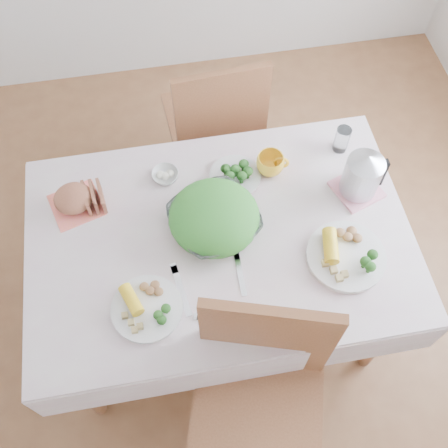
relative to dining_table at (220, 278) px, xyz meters
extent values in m
plane|color=brown|center=(0.00, 0.00, -0.38)|extent=(3.60, 3.60, 0.00)
cube|color=brown|center=(0.00, 0.00, 0.00)|extent=(1.40, 0.90, 0.75)
cube|color=silver|center=(0.00, 0.00, 0.38)|extent=(1.50, 1.00, 0.01)
cube|color=brown|center=(0.02, -0.65, 0.09)|extent=(0.60, 0.60, 1.06)
cube|color=brown|center=(0.10, 0.83, 0.09)|extent=(0.49, 0.49, 1.01)
imported|color=white|center=(-0.01, 0.05, 0.43)|extent=(0.43, 0.43, 0.08)
cylinder|color=white|center=(-0.31, -0.25, 0.40)|extent=(0.26, 0.26, 0.02)
cylinder|color=white|center=(0.46, -0.18, 0.40)|extent=(0.42, 0.42, 0.03)
cylinder|color=beige|center=(0.11, 0.26, 0.40)|extent=(0.24, 0.24, 0.02)
cube|color=#FF7562|center=(-0.55, 0.24, 0.39)|extent=(0.24, 0.24, 0.00)
ellipsoid|color=brown|center=(-0.55, 0.24, 0.45)|extent=(0.20, 0.19, 0.09)
imported|color=white|center=(-0.17, 0.31, 0.40)|extent=(0.14, 0.14, 0.03)
imported|color=yellow|center=(0.26, 0.28, 0.43)|extent=(0.15, 0.15, 0.09)
cylinder|color=white|center=(0.58, 0.34, 0.45)|extent=(0.08, 0.08, 0.12)
cube|color=pink|center=(0.59, 0.12, 0.40)|extent=(0.22, 0.22, 0.01)
cylinder|color=#B2B5BA|center=(0.59, 0.12, 0.51)|extent=(0.18, 0.18, 0.21)
cube|color=silver|center=(-0.18, -0.20, 0.39)|extent=(0.06, 0.21, 0.00)
cube|color=silver|center=(0.05, -0.17, 0.39)|extent=(0.02, 0.18, 0.00)
cube|color=silver|center=(-0.04, -0.34, 0.39)|extent=(0.21, 0.08, 0.00)
camera|label=1|loc=(-0.16, -0.97, 2.18)|focal=42.00mm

